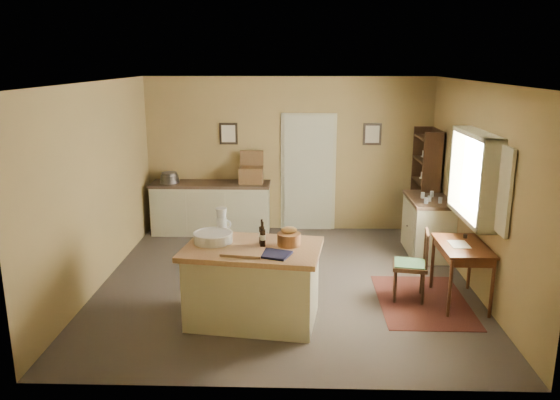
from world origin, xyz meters
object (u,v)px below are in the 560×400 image
Objects in this scene: work_island at (252,281)px; shelving_unit at (428,185)px; desk_chair at (410,266)px; sideboard at (212,206)px; right_cabinet at (428,225)px; writing_desk at (462,252)px.

shelving_unit reaches higher than work_island.
work_island is 1.86× the size of desk_chair.
shelving_unit is at bearing -3.10° from sideboard.
right_cabinet reaches higher than desk_chair.
work_island is 4.16m from shelving_unit.
right_cabinet is (-0.00, 1.80, -0.21)m from writing_desk.
sideboard is at bearing 176.90° from shelving_unit.
shelving_unit is (0.15, 0.77, 0.48)m from right_cabinet.
right_cabinet is at bearing -15.30° from sideboard.
sideboard is 4.50m from writing_desk.
sideboard is (-0.98, 3.33, -0.00)m from work_island.
writing_desk is 0.84× the size of right_cabinet.
shelving_unit is at bearing 82.21° from desk_chair.
sideboard is 1.86× the size of right_cabinet.
work_island is at bearing -73.61° from sideboard.
desk_chair is (-0.62, 0.09, -0.22)m from writing_desk.
right_cabinet is (3.54, -0.97, -0.02)m from sideboard.
work_island is 3.48m from right_cabinet.
work_island is at bearing -130.95° from shelving_unit.
work_island is 2.63m from writing_desk.
work_island reaches higher than desk_chair.
shelving_unit is at bearing 86.66° from writing_desk.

